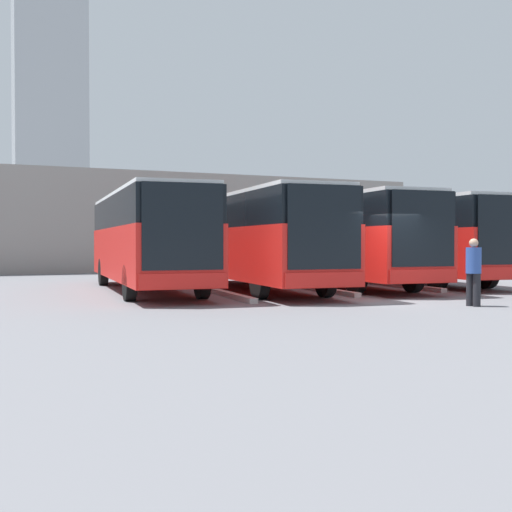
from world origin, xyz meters
TOP-DOWN VIEW (x-y plane):
  - ground_plane at (0.00, 0.00)m, footprint 600.00×600.00m
  - bus_0 at (-5.42, -6.28)m, footprint 3.24×11.61m
  - curb_divider_0 at (-3.61, -4.58)m, footprint 0.67×5.98m
  - bus_1 at (-1.81, -5.82)m, footprint 3.24×11.61m
  - curb_divider_1 at (-0.00, -4.13)m, footprint 0.67×5.98m
  - bus_2 at (1.81, -5.31)m, footprint 3.24×11.61m
  - curb_divider_2 at (3.61, -3.61)m, footprint 0.67×5.98m
  - bus_3 at (5.42, -6.27)m, footprint 3.24×11.61m
  - pedestrian at (-1.17, 2.21)m, footprint 0.44×0.44m
  - station_building at (0.00, -26.35)m, footprint 30.61×15.48m
  - office_tower at (-8.32, -178.34)m, footprint 19.56×19.56m

SIDE VIEW (x-z plane):
  - ground_plane at x=0.00m, z-range 0.00..0.00m
  - curb_divider_0 at x=-3.61m, z-range 0.00..0.15m
  - curb_divider_1 at x=0.00m, z-range 0.00..0.15m
  - curb_divider_2 at x=3.61m, z-range 0.00..0.15m
  - pedestrian at x=-1.17m, z-range 0.07..1.83m
  - bus_0 at x=-5.42m, z-range 0.19..3.51m
  - bus_1 at x=-1.81m, z-range 0.19..3.51m
  - bus_2 at x=1.81m, z-range 0.19..3.51m
  - bus_3 at x=5.42m, z-range 0.19..3.51m
  - station_building at x=0.00m, z-range 0.03..5.73m
  - office_tower at x=-8.32m, z-range -0.60..79.10m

